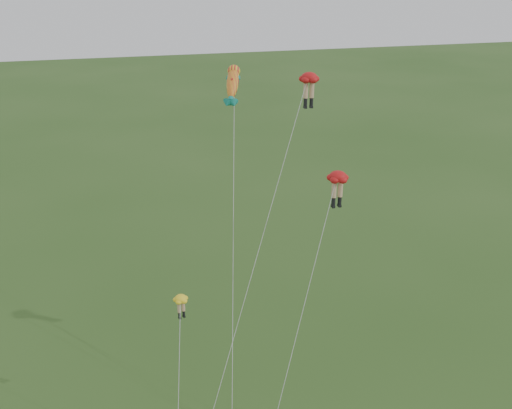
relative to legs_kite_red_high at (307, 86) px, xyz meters
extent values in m
ellipsoid|color=red|center=(0.17, 0.16, 0.52)|extent=(1.41, 1.41, 0.69)
cylinder|color=tan|center=(-0.05, 0.16, -0.30)|extent=(0.31, 0.31, 1.06)
cylinder|color=black|center=(-0.05, 0.16, -1.09)|extent=(0.24, 0.24, 0.53)
cube|color=black|center=(-0.05, 0.16, -1.44)|extent=(0.18, 0.31, 0.15)
cylinder|color=tan|center=(0.38, 0.17, -0.30)|extent=(0.31, 0.31, 1.06)
cylinder|color=black|center=(0.38, 0.17, -1.09)|extent=(0.24, 0.24, 0.53)
cube|color=black|center=(0.38, 0.17, -1.44)|extent=(0.18, 0.31, 0.15)
cylinder|color=silver|center=(-4.26, -4.24, -8.49)|extent=(8.88, 8.85, 18.72)
ellipsoid|color=red|center=(-0.25, -6.24, -4.06)|extent=(1.39, 1.39, 0.66)
cylinder|color=tan|center=(-0.45, -6.25, -4.85)|extent=(0.30, 0.30, 1.02)
cylinder|color=black|center=(-0.45, -6.25, -5.61)|extent=(0.23, 0.23, 0.51)
cube|color=black|center=(-0.45, -6.25, -5.94)|extent=(0.18, 0.30, 0.15)
cylinder|color=tan|center=(-0.05, -6.23, -4.85)|extent=(0.30, 0.30, 1.02)
cylinder|color=black|center=(-0.05, -6.23, -5.61)|extent=(0.23, 0.23, 0.51)
cube|color=black|center=(-0.05, -6.23, -5.94)|extent=(0.18, 0.30, 0.15)
cylinder|color=silver|center=(-3.20, -9.13, -10.79)|extent=(5.93, 5.81, 14.12)
ellipsoid|color=yellow|center=(-10.06, -8.43, -9.39)|extent=(1.09, 1.09, 0.43)
cylinder|color=tan|center=(-10.18, -8.47, -9.89)|extent=(0.19, 0.19, 0.65)
cylinder|color=black|center=(-10.18, -8.47, -10.38)|extent=(0.15, 0.15, 0.33)
cube|color=black|center=(-10.18, -8.47, -10.59)|extent=(0.16, 0.21, 0.10)
cylinder|color=tan|center=(-9.94, -8.39, -9.89)|extent=(0.19, 0.19, 0.65)
cylinder|color=black|center=(-9.94, -8.39, -10.38)|extent=(0.15, 0.15, 0.33)
cube|color=black|center=(-9.94, -8.39, -10.59)|extent=(0.16, 0.21, 0.10)
cylinder|color=silver|center=(-10.63, -10.15, -13.51)|extent=(1.18, 3.47, 8.67)
ellipsoid|color=yellow|center=(-4.45, 2.37, 0.08)|extent=(1.80, 2.92, 2.50)
sphere|color=yellow|center=(-4.45, 2.37, 0.08)|extent=(1.28, 1.50, 1.27)
cone|color=#148275|center=(-4.45, 2.37, 0.08)|extent=(1.06, 1.34, 1.22)
cone|color=#148275|center=(-4.45, 2.37, 0.08)|extent=(1.06, 1.34, 1.22)
cone|color=#148275|center=(-4.45, 2.37, 0.08)|extent=(0.60, 0.76, 0.68)
cone|color=#148275|center=(-4.45, 2.37, 0.08)|extent=(0.60, 0.76, 0.68)
cone|color=#B61322|center=(-4.45, 2.37, 0.08)|extent=(0.64, 0.77, 0.67)
cylinder|color=silver|center=(-5.94, -3.21, -8.88)|extent=(3.00, 11.18, 17.94)
camera|label=1|loc=(-13.15, -35.04, 7.37)|focal=40.00mm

